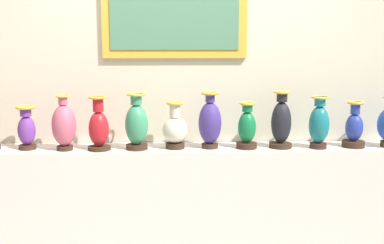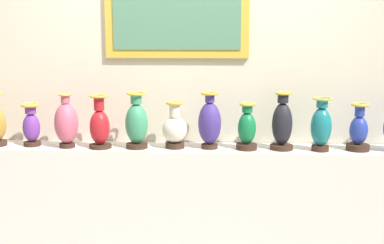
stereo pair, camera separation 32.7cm
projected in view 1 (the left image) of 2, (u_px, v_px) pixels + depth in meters
name	position (u px, v px, depth m)	size (l,w,h in m)	color
display_shelf	(192.00, 216.00, 3.68)	(3.16, 0.34, 1.04)	silver
back_wall	(191.00, 82.00, 3.74)	(4.61, 0.14, 2.93)	beige
vase_violet	(27.00, 128.00, 3.51)	(0.13, 0.13, 0.31)	#382319
vase_rose	(64.00, 125.00, 3.47)	(0.17, 0.17, 0.38)	#382319
vase_crimson	(99.00, 127.00, 3.48)	(0.16, 0.16, 0.38)	#382319
vase_jade	(137.00, 124.00, 3.50)	(0.16, 0.16, 0.40)	#382319
vase_ivory	(175.00, 129.00, 3.54)	(0.18, 0.18, 0.33)	#382319
vase_indigo	(210.00, 122.00, 3.54)	(0.16, 0.16, 0.40)	#382319
vase_emerald	(247.00, 128.00, 3.54)	(0.15, 0.15, 0.33)	#382319
vase_onyx	(281.00, 123.00, 3.55)	(0.16, 0.16, 0.41)	#382319
vase_teal	(319.00, 124.00, 3.53)	(0.14, 0.14, 0.37)	#382319
vase_cobalt	(354.00, 128.00, 3.58)	(0.16, 0.16, 0.33)	#382319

